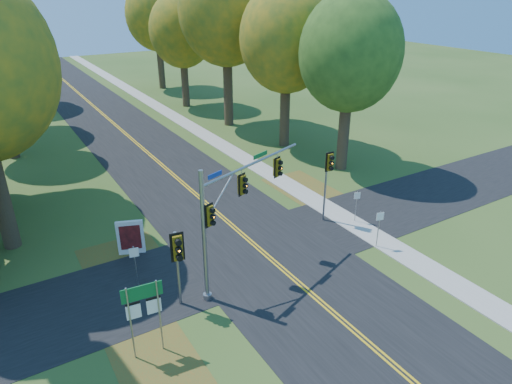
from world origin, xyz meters
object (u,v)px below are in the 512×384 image
east_signal_pole (328,170)px  info_kiosk (131,238)px  traffic_mast (231,206)px  route_sign_cluster (144,305)px

east_signal_pole → info_kiosk: size_ratio=2.31×
traffic_mast → route_sign_cluster: bearing=-174.8°
east_signal_pole → route_sign_cluster: (-12.56, -4.78, -1.06)m
info_kiosk → traffic_mast: bearing=-35.8°
east_signal_pole → info_kiosk: 11.45m
route_sign_cluster → info_kiosk: route_sign_cluster is taller
traffic_mast → east_signal_pole: (7.59, 2.42, -0.69)m
traffic_mast → info_kiosk: (-3.31, 4.96, -3.08)m
route_sign_cluster → traffic_mast: bearing=31.2°
route_sign_cluster → info_kiosk: size_ratio=1.70×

